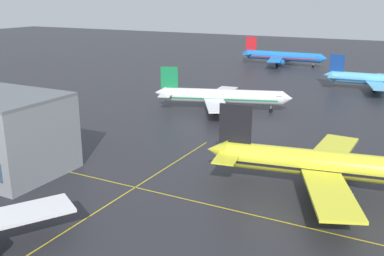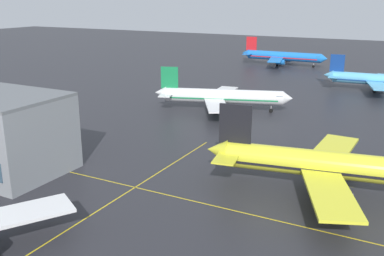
# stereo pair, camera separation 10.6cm
# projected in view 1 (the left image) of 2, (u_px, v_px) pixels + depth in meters

# --- Properties ---
(airliner_second_row) EXTENTS (38.58, 32.86, 12.02)m
(airliner_second_row) POSITION_uv_depth(u_px,v_px,m) (335.00, 166.00, 63.45)
(airliner_second_row) COLOR yellow
(airliner_second_row) RESTS_ON ground
(airliner_third_row) EXTENTS (33.32, 28.50, 10.64)m
(airliner_third_row) POSITION_uv_depth(u_px,v_px,m) (221.00, 96.00, 109.66)
(airliner_third_row) COLOR white
(airliner_third_row) RESTS_ON ground
(airliner_far_left_stand) EXTENTS (33.49, 28.82, 10.41)m
(airliner_far_left_stand) POSITION_uv_depth(u_px,v_px,m) (380.00, 80.00, 131.74)
(airliner_far_left_stand) COLOR #5BB7E5
(airliner_far_left_stand) RESTS_ON ground
(airliner_far_right_stand) EXTENTS (35.64, 30.86, 11.12)m
(airliner_far_right_stand) POSITION_uv_depth(u_px,v_px,m) (282.00, 56.00, 181.83)
(airliner_far_right_stand) COLOR blue
(airliner_far_right_stand) RESTS_ON ground
(taxiway_markings) EXTENTS (121.18, 88.42, 0.01)m
(taxiway_markings) POSITION_uv_depth(u_px,v_px,m) (31.00, 253.00, 49.17)
(taxiway_markings) COLOR yellow
(taxiway_markings) RESTS_ON ground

